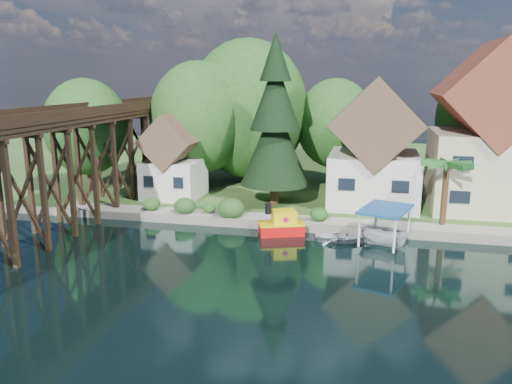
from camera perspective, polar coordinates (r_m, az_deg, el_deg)
ground at (r=31.03m, az=-0.16°, el=-8.63°), size 140.00×140.00×0.00m
bank at (r=63.45m, az=6.73°, el=2.73°), size 140.00×52.00×0.50m
seawall at (r=37.87m, az=8.50°, el=-4.25°), size 60.00×0.40×0.62m
promenade at (r=38.98m, az=11.60°, el=-3.54°), size 50.00×2.60×0.06m
trestle_bridge at (r=40.62m, az=-21.03°, el=3.50°), size 4.12×44.18×9.30m
house_left at (r=44.57m, az=13.37°, el=4.50°), size 7.64×8.64×11.02m
house_center at (r=45.90m, az=24.80°, el=5.51°), size 8.65×9.18×13.89m
shed at (r=46.68m, az=-9.40°, el=3.42°), size 5.09×5.40×7.85m
bg_trees at (r=49.85m, az=6.50°, el=8.12°), size 49.90×13.30×10.57m
shrubs at (r=40.29m, az=-3.59°, el=-1.72°), size 15.76×2.47×1.70m
conifer at (r=42.98m, az=2.20°, el=7.81°), size 5.96×5.96×14.68m
palm_tree at (r=39.46m, az=20.99°, el=2.79°), size 4.76×4.76×5.20m
tugboat at (r=37.22m, az=2.96°, el=-3.76°), size 3.78×2.89×2.43m
boat_white_a at (r=36.21m, az=9.50°, el=-5.01°), size 3.77×2.88×0.73m
boat_canopy at (r=35.66m, az=14.46°, el=-4.18°), size 4.04×4.89×2.71m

